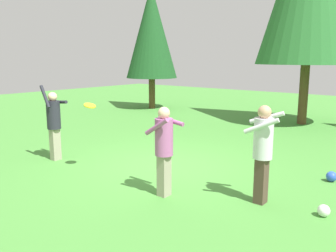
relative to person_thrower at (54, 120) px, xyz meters
name	(u,v)px	position (x,y,z in m)	size (l,w,h in m)	color
ground_plane	(162,166)	(2.46, 1.32, -1.04)	(40.00, 40.00, 0.00)	#478C38
person_thrower	(54,120)	(0.00, 0.00, 0.00)	(0.61, 0.50, 1.92)	gray
person_catcher	(164,144)	(3.73, -0.11, -0.03)	(0.60, 0.49, 1.70)	gray
person_bystander	(263,146)	(5.30, 0.72, 0.02)	(0.69, 0.59, 1.78)	#4C382D
frisbee	(90,106)	(1.55, -0.07, 0.50)	(0.27, 0.27, 0.11)	yellow
ball_blue	(331,177)	(5.97, 2.74, -0.93)	(0.22, 0.22, 0.22)	blue
ball_white	(324,211)	(6.37, 0.85, -0.94)	(0.20, 0.20, 0.20)	white
tree_far_left	(151,32)	(-4.50, 8.72, 2.79)	(2.57, 2.57, 6.14)	brown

